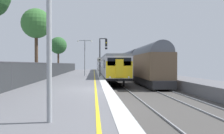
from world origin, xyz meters
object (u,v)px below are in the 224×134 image
(freight_train_adjacent_track, at_px, (127,64))
(speed_limit_sign, at_px, (99,64))
(platform_lamp_near, at_px, (49,11))
(signal_gantry, at_px, (102,52))
(platform_lamp_mid, at_px, (85,54))
(background_tree_left, at_px, (36,25))
(background_tree_centre, at_px, (59,46))
(commuter_train_at_platform, at_px, (105,65))

(freight_train_adjacent_track, bearing_deg, speed_limit_sign, -108.30)
(speed_limit_sign, xyz_separation_m, platform_lamp_near, (-1.93, -22.93, 1.49))
(signal_gantry, xyz_separation_m, platform_lamp_mid, (-2.30, 0.71, -0.22))
(platform_lamp_mid, distance_m, background_tree_left, 7.61)
(freight_train_adjacent_track, bearing_deg, platform_lamp_near, -100.83)
(speed_limit_sign, xyz_separation_m, background_tree_centre, (-7.36, 16.77, 3.48))
(freight_train_adjacent_track, height_order, background_tree_left, background_tree_left)
(platform_lamp_near, xyz_separation_m, background_tree_left, (-5.45, 21.74, 3.10))
(signal_gantry, distance_m, platform_lamp_near, 25.38)
(signal_gantry, bearing_deg, freight_train_adjacent_track, 70.35)
(platform_lamp_mid, height_order, background_tree_left, background_tree_left)
(background_tree_centre, bearing_deg, signal_gantry, -61.81)
(freight_train_adjacent_track, distance_m, platform_lamp_mid, 16.62)
(commuter_train_at_platform, bearing_deg, background_tree_centre, -134.83)
(commuter_train_at_platform, distance_m, platform_lamp_near, 49.14)
(platform_lamp_mid, bearing_deg, background_tree_centre, 111.62)
(commuter_train_at_platform, distance_m, speed_limit_sign, 26.10)
(freight_train_adjacent_track, relative_size, background_tree_left, 6.39)
(platform_lamp_near, xyz_separation_m, background_tree_centre, (-5.43, 39.70, 2.00))
(platform_lamp_mid, height_order, background_tree_centre, background_tree_centre)
(signal_gantry, xyz_separation_m, background_tree_left, (-7.74, -3.53, 2.98))
(speed_limit_sign, bearing_deg, commuter_train_at_platform, 85.94)
(freight_train_adjacent_track, relative_size, platform_lamp_near, 10.09)
(background_tree_left, bearing_deg, signal_gantry, 24.53)
(background_tree_left, bearing_deg, background_tree_centre, 89.96)
(speed_limit_sign, height_order, platform_lamp_near, platform_lamp_near)
(signal_gantry, height_order, background_tree_left, background_tree_left)
(speed_limit_sign, relative_size, platform_lamp_near, 0.47)
(background_tree_centre, bearing_deg, platform_lamp_mid, -68.38)
(background_tree_left, relative_size, background_tree_centre, 1.19)
(commuter_train_at_platform, bearing_deg, freight_train_adjacent_track, -64.34)
(background_tree_left, bearing_deg, platform_lamp_near, -75.93)
(background_tree_left, xyz_separation_m, background_tree_centre, (0.01, 17.96, -1.10))
(signal_gantry, bearing_deg, speed_limit_sign, -98.99)
(speed_limit_sign, bearing_deg, freight_train_adjacent_track, 71.70)
(commuter_train_at_platform, height_order, platform_lamp_near, platform_lamp_near)
(commuter_train_at_platform, height_order, signal_gantry, signal_gantry)
(freight_train_adjacent_track, distance_m, signal_gantry, 16.36)
(commuter_train_at_platform, bearing_deg, platform_lamp_mid, -99.32)
(platform_lamp_near, bearing_deg, commuter_train_at_platform, 85.60)
(speed_limit_sign, xyz_separation_m, platform_lamp_mid, (-1.93, 3.05, 1.38))
(freight_train_adjacent_track, xyz_separation_m, signal_gantry, (-5.48, -15.35, 1.50))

